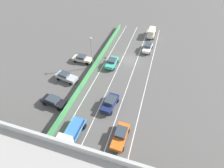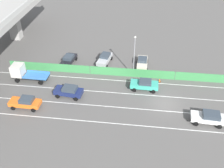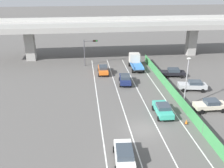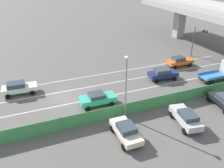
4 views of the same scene
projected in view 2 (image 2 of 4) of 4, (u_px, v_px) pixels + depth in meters
name	position (u px, v px, depth m)	size (l,w,h in m)	color
ground_plane	(165.00, 104.00, 38.52)	(300.00, 300.00, 0.00)	#565451
lane_line_left_edge	(126.00, 124.00, 34.96)	(0.14, 46.65, 0.01)	silver
lane_line_mid_left	(128.00, 108.00, 37.69)	(0.14, 46.65, 0.01)	silver
lane_line_mid_right	(130.00, 94.00, 40.42)	(0.14, 46.65, 0.01)	silver
lane_line_right_edge	(131.00, 81.00, 43.15)	(0.14, 46.65, 0.01)	silver
green_fence	(132.00, 73.00, 43.86)	(0.10, 42.75, 1.55)	#3D8E4C
car_sedan_white	(209.00, 117.00, 34.76)	(2.24, 4.48, 1.67)	white
car_taxi_teal	(144.00, 84.00, 40.93)	(2.15, 4.36, 1.60)	teal
car_sedan_navy	(69.00, 91.00, 39.47)	(2.39, 4.42, 1.68)	navy
car_taxi_orange	(25.00, 102.00, 37.35)	(2.04, 4.49, 1.66)	orange
flatbed_truck_blue	(23.00, 72.00, 42.83)	(2.38, 5.90, 2.71)	black
parked_sedan_cream	(142.00, 62.00, 46.53)	(4.35, 2.04, 1.59)	beige
parked_wagon_silver	(105.00, 58.00, 47.50)	(4.66, 2.54, 1.62)	#B2B5B7
parked_sedan_dark	(69.00, 59.00, 47.27)	(4.63, 2.40, 1.57)	black
street_lamp	(134.00, 53.00, 42.05)	(0.60, 0.36, 7.23)	gray
traffic_cone	(160.00, 80.00, 42.93)	(0.47, 0.47, 0.59)	orange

